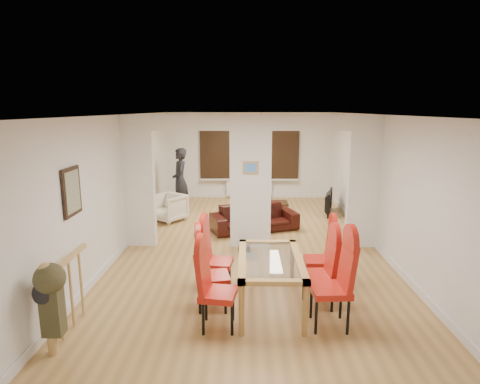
{
  "coord_description": "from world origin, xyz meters",
  "views": [
    {
      "loc": [
        -0.08,
        -7.72,
        2.71
      ],
      "look_at": [
        -0.22,
        0.6,
        0.98
      ],
      "focal_mm": 30.0,
      "sensor_mm": 36.0,
      "label": 1
    }
  ],
  "objects_px": {
    "person": "(180,180)",
    "coffee_table": "(268,206)",
    "dining_chair_rb": "(318,270)",
    "dining_chair_la": "(218,288)",
    "sofa": "(254,218)",
    "bottle": "(270,197)",
    "dining_chair_lc": "(218,258)",
    "television": "(326,202)",
    "armchair": "(168,208)",
    "dining_table": "(270,283)",
    "bowl": "(262,201)",
    "dining_chair_ra": "(330,283)",
    "dining_chair_lb": "(213,272)",
    "dining_chair_rc": "(318,256)"
  },
  "relations": [
    {
      "from": "person",
      "to": "coffee_table",
      "type": "bearing_deg",
      "value": 79.26
    },
    {
      "from": "dining_chair_rb",
      "to": "coffee_table",
      "type": "distance_m",
      "value": 5.34
    },
    {
      "from": "dining_chair_la",
      "to": "dining_chair_rb",
      "type": "bearing_deg",
      "value": 32.63
    },
    {
      "from": "sofa",
      "to": "person",
      "type": "relative_size",
      "value": 1.13
    },
    {
      "from": "bottle",
      "to": "sofa",
      "type": "bearing_deg",
      "value": -104.7
    },
    {
      "from": "person",
      "to": "bottle",
      "type": "distance_m",
      "value": 2.42
    },
    {
      "from": "dining_chair_lc",
      "to": "television",
      "type": "height_order",
      "value": "dining_chair_lc"
    },
    {
      "from": "dining_chair_lc",
      "to": "armchair",
      "type": "bearing_deg",
      "value": 118.53
    },
    {
      "from": "coffee_table",
      "to": "person",
      "type": "bearing_deg",
      "value": -176.81
    },
    {
      "from": "dining_chair_lc",
      "to": "coffee_table",
      "type": "xyz_separation_m",
      "value": [
        0.99,
        4.84,
        -0.4
      ]
    },
    {
      "from": "dining_table",
      "to": "bowl",
      "type": "bearing_deg",
      "value": 88.94
    },
    {
      "from": "dining_chair_ra",
      "to": "armchair",
      "type": "height_order",
      "value": "dining_chair_ra"
    },
    {
      "from": "dining_table",
      "to": "coffee_table",
      "type": "xyz_separation_m",
      "value": [
        0.24,
        5.36,
        -0.24
      ]
    },
    {
      "from": "dining_chair_lc",
      "to": "coffee_table",
      "type": "bearing_deg",
      "value": 85.62
    },
    {
      "from": "person",
      "to": "coffee_table",
      "type": "height_order",
      "value": "person"
    },
    {
      "from": "bottle",
      "to": "dining_chair_rb",
      "type": "bearing_deg",
      "value": -85.93
    },
    {
      "from": "dining_chair_rb",
      "to": "bowl",
      "type": "relative_size",
      "value": 4.57
    },
    {
      "from": "dining_chair_lb",
      "to": "television",
      "type": "bearing_deg",
      "value": 53.8
    },
    {
      "from": "television",
      "to": "bowl",
      "type": "height_order",
      "value": "television"
    },
    {
      "from": "person",
      "to": "bowl",
      "type": "distance_m",
      "value": 2.26
    },
    {
      "from": "dining_chair_lb",
      "to": "television",
      "type": "relative_size",
      "value": 1.0
    },
    {
      "from": "dining_chair_ra",
      "to": "armchair",
      "type": "distance_m",
      "value": 5.67
    },
    {
      "from": "dining_chair_rc",
      "to": "television",
      "type": "height_order",
      "value": "dining_chair_rc"
    },
    {
      "from": "dining_chair_lc",
      "to": "dining_table",
      "type": "bearing_deg",
      "value": -27.02
    },
    {
      "from": "dining_table",
      "to": "person",
      "type": "height_order",
      "value": "person"
    },
    {
      "from": "dining_chair_rb",
      "to": "armchair",
      "type": "relative_size",
      "value": 1.44
    },
    {
      "from": "dining_chair_la",
      "to": "person",
      "type": "height_order",
      "value": "person"
    },
    {
      "from": "dining_table",
      "to": "dining_chair_rc",
      "type": "xyz_separation_m",
      "value": [
        0.77,
        0.63,
        0.15
      ]
    },
    {
      "from": "dining_chair_ra",
      "to": "bowl",
      "type": "xyz_separation_m",
      "value": [
        -0.62,
        5.8,
        -0.31
      ]
    },
    {
      "from": "dining_chair_la",
      "to": "armchair",
      "type": "bearing_deg",
      "value": 116.57
    },
    {
      "from": "dining_chair_la",
      "to": "armchair",
      "type": "height_order",
      "value": "dining_chair_la"
    },
    {
      "from": "dining_chair_la",
      "to": "television",
      "type": "xyz_separation_m",
      "value": [
        2.42,
        5.68,
        -0.23
      ]
    },
    {
      "from": "television",
      "to": "bottle",
      "type": "xyz_separation_m",
      "value": [
        -1.46,
        0.18,
        0.1
      ]
    },
    {
      "from": "television",
      "to": "dining_chair_la",
      "type": "bearing_deg",
      "value": 171.9
    },
    {
      "from": "dining_chair_ra",
      "to": "dining_chair_lb",
      "type": "bearing_deg",
      "value": 159.15
    },
    {
      "from": "armchair",
      "to": "bottle",
      "type": "xyz_separation_m",
      "value": [
        2.54,
        0.97,
        0.07
      ]
    },
    {
      "from": "television",
      "to": "bottle",
      "type": "bearing_deg",
      "value": 97.82
    },
    {
      "from": "dining_table",
      "to": "dining_chair_lb",
      "type": "height_order",
      "value": "dining_chair_lb"
    },
    {
      "from": "dining_chair_rb",
      "to": "dining_chair_la",
      "type": "bearing_deg",
      "value": -160.47
    },
    {
      "from": "television",
      "to": "bottle",
      "type": "relative_size",
      "value": 3.48
    },
    {
      "from": "sofa",
      "to": "bowl",
      "type": "bearing_deg",
      "value": 62.45
    },
    {
      "from": "coffee_table",
      "to": "dining_chair_lc",
      "type": "bearing_deg",
      "value": -101.61
    },
    {
      "from": "coffee_table",
      "to": "sofa",
      "type": "bearing_deg",
      "value": -102.67
    },
    {
      "from": "sofa",
      "to": "coffee_table",
      "type": "relative_size",
      "value": 1.78
    },
    {
      "from": "bowl",
      "to": "dining_chair_lb",
      "type": "bearing_deg",
      "value": -99.3
    },
    {
      "from": "bottle",
      "to": "person",
      "type": "bearing_deg",
      "value": -177.88
    },
    {
      "from": "sofa",
      "to": "bowl",
      "type": "height_order",
      "value": "sofa"
    },
    {
      "from": "armchair",
      "to": "television",
      "type": "xyz_separation_m",
      "value": [
        4.0,
        0.79,
        -0.03
      ]
    },
    {
      "from": "dining_table",
      "to": "coffee_table",
      "type": "height_order",
      "value": "dining_table"
    },
    {
      "from": "sofa",
      "to": "coffee_table",
      "type": "xyz_separation_m",
      "value": [
        0.39,
        1.74,
        -0.16
      ]
    }
  ]
}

